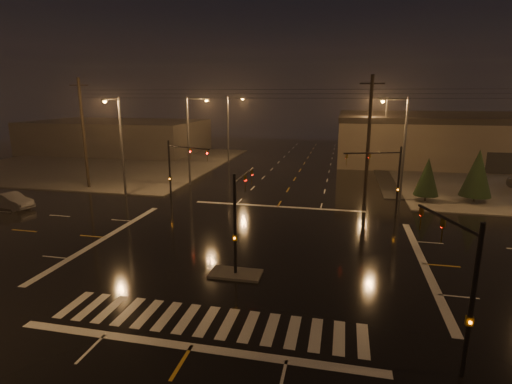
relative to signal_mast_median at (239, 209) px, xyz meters
The scene contains 21 objects.
ground 4.85m from the signal_mast_median, 90.00° to the left, with size 140.00×140.00×0.00m, color black.
sidewalk_nw 44.80m from the signal_mast_median, 132.21° to the left, with size 36.00×36.00×0.12m, color #413F3A.
median_island 3.79m from the signal_mast_median, 90.00° to the right, with size 3.00×1.60×0.15m, color #413F3A.
crosswalk 7.01m from the signal_mast_median, 90.00° to the right, with size 15.00×2.60×0.01m, color beige.
stop_bar_near 8.77m from the signal_mast_median, 90.00° to the right, with size 16.00×0.50×0.01m, color beige.
stop_bar_far 14.56m from the signal_mast_median, 90.00° to the left, with size 16.00×0.50×0.01m, color beige.
commercial_block 57.07m from the signal_mast_median, 127.83° to the left, with size 30.00×18.00×5.60m, color #3B3734.
signal_mast_median is the anchor object (origin of this frame).
signal_mast_ne 16.27m from the signal_mast_median, 54.28° to the left, with size 4.84×1.86×6.00m.
signal_mast_nw 16.27m from the signal_mast_median, 125.72° to the left, with size 4.84×1.86×6.00m.
signal_mast_se 12.22m from the signal_mast_median, 33.15° to the right, with size 1.55×3.87×6.00m.
streetlight_1 23.94m from the signal_mast_median, 117.96° to the left, with size 2.77×0.32×10.00m.
streetlight_2 38.78m from the signal_mast_median, 106.79° to the left, with size 2.77×0.32×10.00m.
streetlight_3 22.20m from the signal_mast_median, 59.61° to the left, with size 2.77×0.32×10.00m.
streetlight_4 40.69m from the signal_mast_median, 74.03° to the left, with size 2.77×0.32×10.00m.
streetlight_5 21.53m from the signal_mast_median, 138.30° to the left, with size 0.32×2.77×10.00m.
utility_pole_0 27.95m from the signal_mast_median, 142.19° to the left, with size 2.20×0.32×12.00m.
utility_pole_1 19.00m from the signal_mast_median, 64.89° to the left, with size 2.20×0.32×12.00m.
conifer_0 23.37m from the signal_mast_median, 53.73° to the left, with size 2.34×2.34×4.35m.
conifer_1 26.81m from the signal_mast_median, 46.68° to the left, with size 2.89×2.89×5.22m.
car_crossing 25.42m from the signal_mast_median, 161.18° to the left, with size 1.58×4.54×1.50m, color #525359.
Camera 1 is at (5.77, -24.65, 10.18)m, focal length 28.00 mm.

